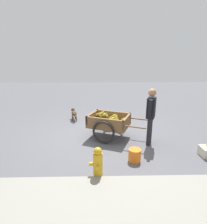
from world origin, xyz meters
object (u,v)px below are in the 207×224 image
at_px(fire_hydrant, 98,164).
at_px(plastic_bucket, 135,155).
at_px(fruit_cart, 109,123).
at_px(vendor_person, 151,112).
at_px(dog, 74,113).

xyz_separation_m(fire_hydrant, plastic_bucket, (-0.82, -0.64, -0.19)).
relative_size(fruit_cart, plastic_bucket, 6.30).
xyz_separation_m(fruit_cart, plastic_bucket, (-0.51, 1.33, -0.29)).
xyz_separation_m(fruit_cart, vendor_person, (-1.05, 0.45, 0.45)).
xyz_separation_m(dog, fire_hydrant, (-0.90, 3.56, 0.06)).
distance_m(fruit_cart, vendor_person, 1.23).
height_order(fruit_cart, dog, fruit_cart).
height_order(dog, fire_hydrant, fire_hydrant).
bearing_deg(fruit_cart, fire_hydrant, 80.78).
height_order(vendor_person, plastic_bucket, vendor_person).
xyz_separation_m(fruit_cart, fire_hydrant, (0.32, 1.97, -0.10)).
bearing_deg(fire_hydrant, vendor_person, -132.10).
relative_size(dog, plastic_bucket, 2.27).
distance_m(fruit_cart, plastic_bucket, 1.45).
bearing_deg(fire_hydrant, dog, -75.80).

